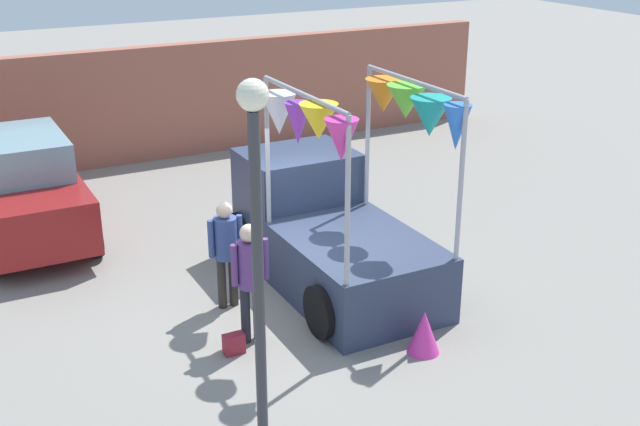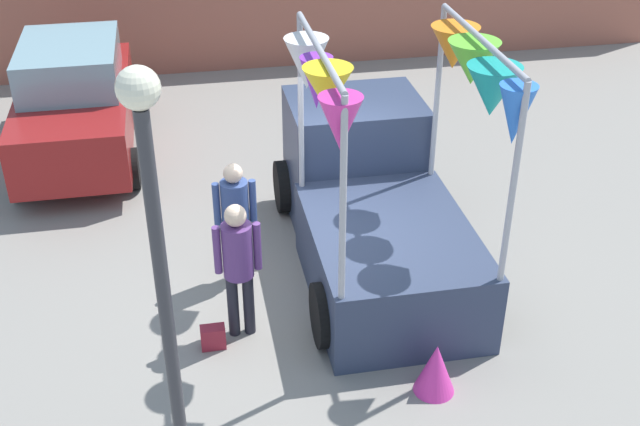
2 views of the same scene
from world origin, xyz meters
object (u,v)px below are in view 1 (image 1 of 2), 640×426
object	(u,v)px
person_customer	(250,272)
street_lamp	(256,220)
vendor_truck	(327,220)
folded_kite_bundle_magenta	(424,332)
person_vendor	(226,245)
parked_car	(25,189)
handbag	(234,344)

from	to	relation	value
person_customer	street_lamp	distance (m)	2.72
vendor_truck	street_lamp	bearing A→B (deg)	-127.51
person_customer	folded_kite_bundle_magenta	xyz separation A→B (m)	(1.90, -1.34, -0.74)
person_vendor	street_lamp	xyz separation A→B (m)	(-0.82, -3.14, 1.66)
vendor_truck	parked_car	distance (m)	5.46
person_vendor	street_lamp	size ratio (longest dim) A/B	0.40
person_vendor	street_lamp	bearing A→B (deg)	-104.63
street_lamp	folded_kite_bundle_magenta	xyz separation A→B (m)	(2.65, 0.72, -2.35)
street_lamp	handbag	bearing A→B (deg)	77.99
vendor_truck	folded_kite_bundle_magenta	xyz separation A→B (m)	(0.04, -2.68, -0.65)
person_customer	vendor_truck	bearing A→B (deg)	35.76
street_lamp	folded_kite_bundle_magenta	bearing A→B (deg)	15.16
parked_car	street_lamp	bearing A→B (deg)	-79.19
person_vendor	handbag	distance (m)	1.60
vendor_truck	person_vendor	world-z (taller)	vendor_truck
parked_car	street_lamp	size ratio (longest dim) A/B	0.98
vendor_truck	folded_kite_bundle_magenta	distance (m)	2.76
parked_car	person_vendor	distance (m)	4.57
person_vendor	handbag	size ratio (longest dim) A/B	5.89
parked_car	handbag	bearing A→B (deg)	-71.60
vendor_truck	person_vendor	distance (m)	1.81
vendor_truck	person_customer	world-z (taller)	vendor_truck
person_customer	street_lamp	xyz separation A→B (m)	(-0.75, -2.06, 1.61)
person_customer	street_lamp	size ratio (longest dim) A/B	0.42
person_customer	folded_kite_bundle_magenta	bearing A→B (deg)	-35.14
vendor_truck	folded_kite_bundle_magenta	world-z (taller)	vendor_truck
parked_car	folded_kite_bundle_magenta	world-z (taller)	parked_car
parked_car	folded_kite_bundle_magenta	xyz separation A→B (m)	(4.01, -6.43, -0.64)
parked_car	person_customer	distance (m)	5.51
vendor_truck	parked_car	bearing A→B (deg)	136.68
person_vendor	street_lamp	world-z (taller)	street_lamp
person_customer	folded_kite_bundle_magenta	distance (m)	2.44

